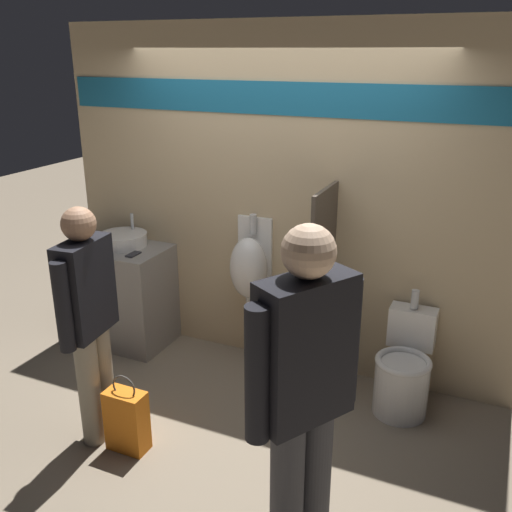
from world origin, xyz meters
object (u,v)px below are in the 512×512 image
shopping_bag (127,420)px  cell_phone (133,254)px  person_with_lanyard (89,317)px  person_in_vest (304,394)px  toilet (403,373)px  sink_basin (123,239)px  urinal_near_counter (249,268)px

shopping_bag → cell_phone: bearing=121.8°
person_with_lanyard → cell_phone: bearing=15.9°
person_in_vest → person_with_lanyard: bearing=106.3°
person_in_vest → person_with_lanyard: (-1.59, 0.41, -0.11)m
toilet → person_with_lanyard: size_ratio=0.53×
sink_basin → shopping_bag: size_ratio=0.74×
cell_phone → sink_basin: bearing=142.6°
sink_basin → person_with_lanyard: size_ratio=0.25×
sink_basin → shopping_bag: bearing=-54.7°
sink_basin → person_in_vest: (2.24, -1.65, 0.06)m
sink_basin → urinal_near_counter: 1.16m
cell_phone → toilet: (2.25, 0.07, -0.60)m
person_in_vest → shopping_bag: (-1.33, 0.36, -0.78)m
toilet → person_in_vest: bearing=-98.1°
cell_phone → urinal_near_counter: 0.97m
person_in_vest → shopping_bag: person_in_vest is taller
cell_phone → toilet: size_ratio=0.16×
sink_basin → urinal_near_counter: urinal_near_counter is taller
cell_phone → person_with_lanyard: (0.43, -1.07, -0.01)m
sink_basin → toilet: bearing=-2.2°
urinal_near_counter → toilet: bearing=-8.1°
shopping_bag → sink_basin: bearing=125.3°
toilet → shopping_bag: toilet is taller
cell_phone → person_with_lanyard: size_ratio=0.09×
toilet → person_with_lanyard: (-1.82, -1.15, 0.59)m
person_with_lanyard → urinal_near_counter: bearing=-26.7°
cell_phone → person_in_vest: size_ratio=0.08×
toilet → person_with_lanyard: bearing=-147.7°
urinal_near_counter → person_in_vest: size_ratio=0.69×
urinal_near_counter → person_with_lanyard: 1.43m
toilet → shopping_bag: (-1.55, -1.19, -0.08)m
cell_phone → urinal_near_counter: (0.93, 0.26, -0.06)m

